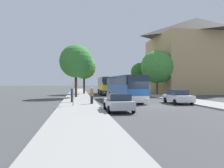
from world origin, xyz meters
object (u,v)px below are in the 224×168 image
at_px(parked_car_right_near, 178,97).
at_px(bus_stop_sign, 73,91).
at_px(pedestrian_waiting_far, 92,96).
at_px(bus_front, 124,88).
at_px(tree_left_far, 76,61).
at_px(pedestrian_waiting_near, 72,95).
at_px(tree_left_near, 84,67).
at_px(tree_right_near, 140,72).
at_px(tree_right_mid, 157,67).
at_px(parked_car_left_curb, 118,102).
at_px(bus_middle, 106,85).

height_order(parked_car_right_near, bus_stop_sign, bus_stop_sign).
bearing_deg(pedestrian_waiting_far, bus_front, -56.86).
distance_m(bus_front, tree_left_far, 9.87).
relative_size(parked_car_right_near, pedestrian_waiting_near, 2.50).
bearing_deg(bus_stop_sign, tree_left_near, 85.57).
bearing_deg(parked_car_right_near, pedestrian_waiting_far, 1.46).
bearing_deg(tree_left_far, tree_left_near, 81.14).
bearing_deg(tree_left_near, tree_right_near, 12.64).
height_order(pedestrian_waiting_far, tree_left_near, tree_left_near).
distance_m(parked_car_right_near, bus_stop_sign, 11.88).
relative_size(bus_front, parked_car_right_near, 2.77).
bearing_deg(tree_left_far, bus_stop_sign, -90.93).
relative_size(bus_stop_sign, pedestrian_waiting_far, 1.30).
bearing_deg(tree_right_mid, pedestrian_waiting_near, -137.16).
distance_m(parked_car_left_curb, tree_right_mid, 25.42).
distance_m(tree_left_near, tree_right_mid, 14.54).
bearing_deg(bus_middle, parked_car_right_near, -73.37).
xyz_separation_m(bus_front, tree_left_far, (-6.29, 6.48, 3.99)).
bearing_deg(parked_car_right_near, bus_middle, -74.17).
bearing_deg(bus_front, pedestrian_waiting_far, -135.72).
relative_size(bus_front, bus_stop_sign, 5.31).
xyz_separation_m(bus_stop_sign, tree_right_mid, (15.58, 18.52, 3.87)).
height_order(parked_car_left_curb, tree_left_near, tree_left_near).
relative_size(parked_car_left_curb, bus_stop_sign, 2.00).
relative_size(pedestrian_waiting_near, tree_right_mid, 0.20).
relative_size(tree_left_far, tree_right_near, 1.22).
xyz_separation_m(bus_front, tree_left_near, (-4.71, 16.61, 3.79)).
distance_m(pedestrian_waiting_far, tree_left_near, 21.90).
relative_size(bus_stop_sign, tree_left_far, 0.28).
height_order(bus_middle, pedestrian_waiting_near, bus_middle).
height_order(parked_car_right_near, pedestrian_waiting_near, pedestrian_waiting_near).
relative_size(tree_right_near, tree_right_mid, 0.79).
bearing_deg(pedestrian_waiting_far, parked_car_right_near, -102.43).
bearing_deg(tree_left_far, bus_front, -45.84).
xyz_separation_m(tree_right_near, tree_right_mid, (1.21, -7.43, 0.69)).
xyz_separation_m(bus_middle, pedestrian_waiting_far, (-4.21, -20.62, -0.81)).
distance_m(bus_middle, parked_car_left_curb, 25.95).
distance_m(bus_stop_sign, pedestrian_waiting_far, 2.62).
height_order(bus_stop_sign, tree_left_far, tree_left_far).
height_order(parked_car_left_curb, tree_right_near, tree_right_near).
height_order(bus_front, tree_left_far, tree_left_far).
relative_size(pedestrian_waiting_far, tree_right_near, 0.26).
xyz_separation_m(pedestrian_waiting_far, tree_left_near, (-0.13, 21.43, 4.50)).
distance_m(parked_car_left_curb, bus_stop_sign, 5.23).
bearing_deg(tree_right_mid, parked_car_right_near, -103.07).
distance_m(bus_middle, tree_left_far, 11.71).
bearing_deg(parked_car_left_curb, bus_middle, 85.31).
xyz_separation_m(tree_left_near, tree_right_near, (12.58, 2.82, -0.78)).
xyz_separation_m(parked_car_right_near, tree_right_near, (2.66, 24.10, 3.93)).
bearing_deg(pedestrian_waiting_near, tree_right_mid, -171.41).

